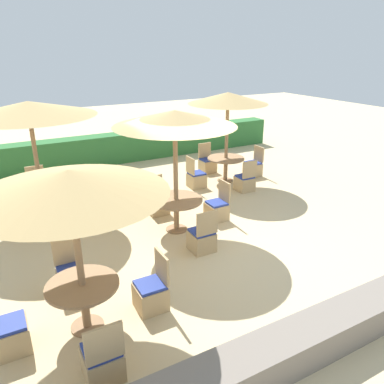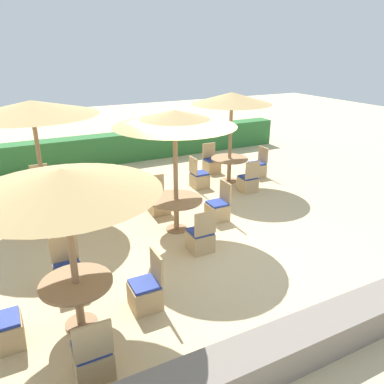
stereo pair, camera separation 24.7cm
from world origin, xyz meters
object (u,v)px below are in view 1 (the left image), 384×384
patio_chair_back_left_north (38,192)px  parasol_back_left (28,109)px  patio_chair_front_left_west (9,334)px  patio_chair_front_left_south (103,361)px  patio_chair_front_left_east (151,293)px  round_table_center (176,205)px  round_table_back_right (226,162)px  patio_chair_center_north (157,203)px  round_table_front_left (83,294)px  patio_chair_center_south (202,239)px  patio_chair_back_left_east (86,198)px  patio_chair_back_right_north (207,164)px  patio_chair_back_left_south (53,221)px  parasol_back_right (228,99)px  patio_chair_back_right_south (245,182)px  round_table_back_left (42,194)px  patio_chair_back_right_east (253,168)px  patio_chair_back_right_west (196,179)px  parasol_front_left (69,183)px  parasol_center (175,119)px  patio_chair_center_east (217,209)px  patio_chair_front_left_north (72,278)px

patio_chair_back_left_north → parasol_back_left: bearing=88.6°
patio_chair_front_left_west → patio_chair_front_left_south: 1.43m
patio_chair_front_left_east → patio_chair_front_left_south: 1.43m
round_table_center → round_table_back_right: bearing=38.7°
round_table_center → patio_chair_center_north: (-0.00, 1.04, -0.35)m
parasol_back_left → round_table_front_left: size_ratio=2.85×
patio_chair_center_south → patio_chair_back_left_east: bearing=114.9°
round_table_back_right → patio_chair_back_right_north: 1.07m
patio_chair_back_left_south → parasol_back_right: parasol_back_right is taller
patio_chair_back_left_south → patio_chair_front_left_south: same height
patio_chair_back_right_south → patio_chair_center_south: size_ratio=1.00×
round_table_back_left → patio_chair_center_south: 4.14m
parasol_back_left → patio_chair_center_north: size_ratio=3.17×
parasol_back_right → round_table_front_left: size_ratio=2.57×
patio_chair_back_right_east → patio_chair_back_right_west: size_ratio=1.00×
patio_chair_back_right_west → round_table_center: (-1.73, -2.18, 0.35)m
round_table_center → parasol_front_left: (-2.56, -2.17, 1.67)m
parasol_back_right → round_table_back_right: size_ratio=2.39×
round_table_front_left → patio_chair_front_left_west: bearing=177.6°
patio_chair_back_left_east → patio_chair_back_left_south: (-0.97, -1.00, 0.00)m
patio_chair_center_south → parasol_center: bearing=92.3°
parasol_center → patio_chair_center_north: bearing=90.3°
patio_chair_back_right_south → patio_chair_center_south: 3.61m
patio_chair_front_left_west → patio_chair_back_left_south: bearing=161.3°
patio_chair_back_left_east → patio_chair_back_left_north: same height
round_table_center → patio_chair_front_left_west: 4.18m
parasol_back_left → round_table_center: (2.50, -2.19, -1.98)m
parasol_back_left → patio_chair_back_left_north: bearing=88.6°
parasol_center → patio_chair_center_south: 2.48m
parasol_back_left → patio_chair_back_right_west: parasol_back_left is taller
patio_chair_back_left_north → patio_chair_back_right_south: size_ratio=1.00×
round_table_center → patio_chair_front_left_south: 4.13m
patio_chair_back_right_south → round_table_front_left: size_ratio=0.90×
patio_chair_back_right_south → patio_chair_front_left_east: 5.57m
patio_chair_back_right_north → parasol_center: size_ratio=0.35×
parasol_center → patio_chair_front_left_west: parasol_center is taller
parasol_back_right → round_table_back_left: bearing=-179.6°
parasol_back_left → patio_chair_back_right_north: bearing=11.4°
patio_chair_back_right_north → round_table_center: size_ratio=0.80×
patio_chair_center_east → patio_chair_front_left_north: 3.84m
patio_chair_back_left_east → round_table_front_left: patio_chair_back_left_east is taller
round_table_back_left → parasol_back_right: 5.61m
round_table_back_right → patio_chair_back_right_west: bearing=-177.3°
patio_chair_center_north → patio_chair_front_left_north: same height
patio_chair_back_right_west → parasol_front_left: (-4.29, -4.35, 2.01)m
patio_chair_front_left_west → parasol_center: bearing=120.8°
parasol_front_left → patio_chair_front_left_north: (0.02, 0.99, -2.01)m
round_table_back_left → patio_chair_front_left_west: 4.47m
patio_chair_back_left_north → round_table_front_left: size_ratio=0.90×
parasol_center → patio_chair_back_right_south: bearing=24.1°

